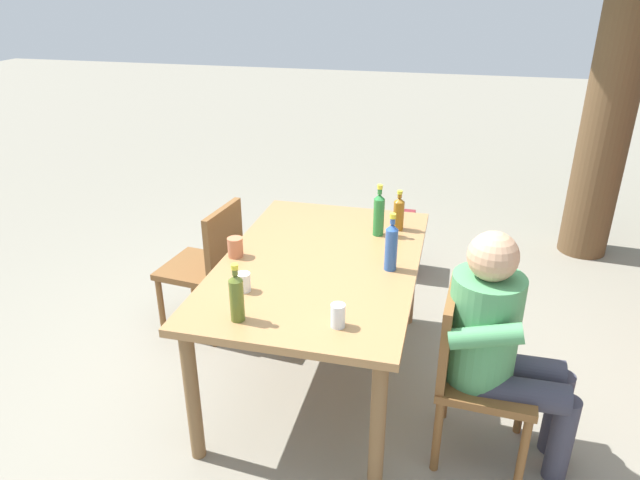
{
  "coord_description": "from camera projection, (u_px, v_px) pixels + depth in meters",
  "views": [
    {
      "loc": [
        2.67,
        0.65,
        2.15
      ],
      "look_at": [
        0.0,
        0.0,
        0.89
      ],
      "focal_mm": 32.3,
      "sensor_mm": 36.0,
      "label": 1
    }
  ],
  "objects": [
    {
      "name": "cup_terracotta",
      "position": [
        235.0,
        247.0,
        3.09
      ],
      "size": [
        0.08,
        0.08,
        0.11
      ],
      "primitive_type": "cylinder",
      "color": "#BC6B47",
      "rests_on": "dining_table"
    },
    {
      "name": "chair_far_right",
      "position": [
        471.0,
        366.0,
        2.69
      ],
      "size": [
        0.47,
        0.47,
        0.87
      ],
      "color": "brown",
      "rests_on": "ground_plane"
    },
    {
      "name": "bottle_green",
      "position": [
        379.0,
        214.0,
        3.32
      ],
      "size": [
        0.06,
        0.06,
        0.31
      ],
      "color": "#287A38",
      "rests_on": "dining_table"
    },
    {
      "name": "dining_table",
      "position": [
        320.0,
        275.0,
        3.11
      ],
      "size": [
        1.62,
        1.03,
        0.77
      ],
      "color": "#A37547",
      "rests_on": "ground_plane"
    },
    {
      "name": "backpack_by_near_side",
      "position": [
        400.0,
        245.0,
        4.52
      ],
      "size": [
        0.32,
        0.23,
        0.47
      ],
      "color": "maroon",
      "rests_on": "ground_plane"
    },
    {
      "name": "cup_white",
      "position": [
        244.0,
        282.0,
        2.76
      ],
      "size": [
        0.07,
        0.07,
        0.09
      ],
      "primitive_type": "cylinder",
      "color": "white",
      "rests_on": "dining_table"
    },
    {
      "name": "chair_near_left",
      "position": [
        209.0,
        262.0,
        3.68
      ],
      "size": [
        0.49,
        0.49,
        0.87
      ],
      "color": "brown",
      "rests_on": "ground_plane"
    },
    {
      "name": "ground_plane",
      "position": [
        320.0,
        377.0,
        3.39
      ],
      "size": [
        24.0,
        24.0,
        0.0
      ],
      "primitive_type": "plane",
      "color": "gray"
    },
    {
      "name": "bottle_blue",
      "position": [
        391.0,
        246.0,
        2.92
      ],
      "size": [
        0.06,
        0.06,
        0.31
      ],
      "color": "#2D56A3",
      "rests_on": "dining_table"
    },
    {
      "name": "person_in_white_shirt",
      "position": [
        500.0,
        340.0,
        2.6
      ],
      "size": [
        0.47,
        0.61,
        1.18
      ],
      "color": "#4C935B",
      "rests_on": "ground_plane"
    },
    {
      "name": "bottle_amber",
      "position": [
        399.0,
        213.0,
        3.41
      ],
      "size": [
        0.06,
        0.06,
        0.24
      ],
      "color": "#996019",
      "rests_on": "dining_table"
    },
    {
      "name": "cup_glass",
      "position": [
        338.0,
        316.0,
        2.47
      ],
      "size": [
        0.06,
        0.06,
        0.11
      ],
      "primitive_type": "cylinder",
      "color": "silver",
      "rests_on": "dining_table"
    },
    {
      "name": "bottle_olive",
      "position": [
        237.0,
        296.0,
        2.49
      ],
      "size": [
        0.06,
        0.06,
        0.27
      ],
      "color": "#566623",
      "rests_on": "dining_table"
    }
  ]
}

